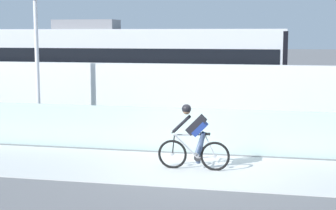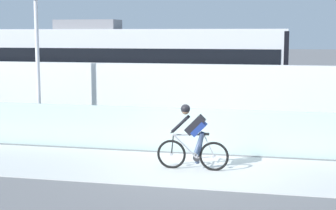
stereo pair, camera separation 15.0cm
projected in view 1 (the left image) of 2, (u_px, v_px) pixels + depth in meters
name	position (u px, v px, depth m)	size (l,w,h in m)	color
ground_plane	(196.00, 170.00, 12.92)	(200.00, 200.00, 0.00)	slate
bike_path_deck	(196.00, 170.00, 12.92)	(32.00, 3.20, 0.01)	silver
glass_parapet	(207.00, 131.00, 14.63)	(32.00, 0.05, 1.25)	#ADC6C1
concrete_barrier_wall	(215.00, 103.00, 16.30)	(32.00, 0.36, 2.36)	silver
tram_rail_near	(223.00, 127.00, 18.86)	(32.00, 0.08, 0.01)	#595654
tram_rail_far	(227.00, 120.00, 20.25)	(32.00, 0.08, 0.01)	#595654
tram	(136.00, 71.00, 20.00)	(11.06, 2.54, 3.81)	silver
cyclist_on_bike	(194.00, 138.00, 12.82)	(1.77, 0.58, 1.61)	black
lamp_post_antenna	(36.00, 34.00, 15.62)	(0.28, 0.28, 5.20)	gray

